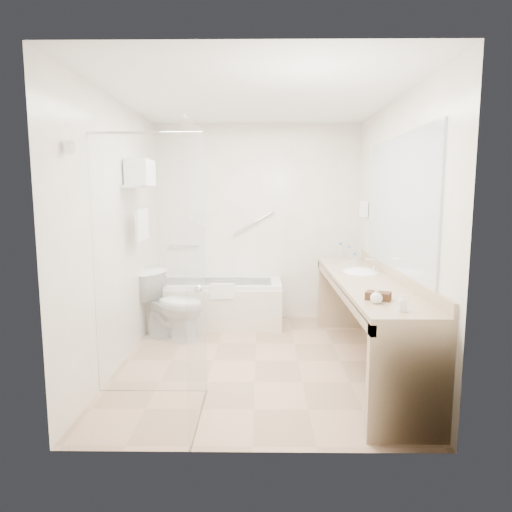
{
  "coord_description": "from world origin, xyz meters",
  "views": [
    {
      "loc": [
        0.06,
        -4.31,
        1.65
      ],
      "look_at": [
        0.0,
        0.3,
        1.0
      ],
      "focal_mm": 32.0,
      "sensor_mm": 36.0,
      "label": 1
    }
  ],
  "objects_px": {
    "toilet": "(172,305)",
    "amenity_basket": "(378,296)",
    "water_bottle_left": "(354,261)",
    "bathtub": "(217,303)",
    "vanity_counter": "(365,301)"
  },
  "relations": [
    {
      "from": "toilet",
      "to": "amenity_basket",
      "type": "height_order",
      "value": "amenity_basket"
    },
    {
      "from": "water_bottle_left",
      "to": "bathtub",
      "type": "bearing_deg",
      "value": 151.91
    },
    {
      "from": "water_bottle_left",
      "to": "amenity_basket",
      "type": "bearing_deg",
      "value": -94.2
    },
    {
      "from": "amenity_basket",
      "to": "water_bottle_left",
      "type": "relative_size",
      "value": 1.05
    },
    {
      "from": "toilet",
      "to": "water_bottle_left",
      "type": "relative_size",
      "value": 4.57
    },
    {
      "from": "amenity_basket",
      "to": "vanity_counter",
      "type": "bearing_deg",
      "value": 83.35
    },
    {
      "from": "bathtub",
      "to": "water_bottle_left",
      "type": "xyz_separation_m",
      "value": [
        1.53,
        -0.82,
        0.65
      ]
    },
    {
      "from": "toilet",
      "to": "amenity_basket",
      "type": "xyz_separation_m",
      "value": [
        1.88,
        -1.67,
        0.5
      ]
    },
    {
      "from": "toilet",
      "to": "water_bottle_left",
      "type": "height_order",
      "value": "water_bottle_left"
    },
    {
      "from": "bathtub",
      "to": "vanity_counter",
      "type": "bearing_deg",
      "value": -42.35
    },
    {
      "from": "bathtub",
      "to": "toilet",
      "type": "bearing_deg",
      "value": -129.87
    },
    {
      "from": "bathtub",
      "to": "toilet",
      "type": "xyz_separation_m",
      "value": [
        -0.45,
        -0.54,
        0.1
      ]
    },
    {
      "from": "vanity_counter",
      "to": "amenity_basket",
      "type": "distance_m",
      "value": 0.86
    },
    {
      "from": "bathtub",
      "to": "vanity_counter",
      "type": "height_order",
      "value": "vanity_counter"
    },
    {
      "from": "bathtub",
      "to": "water_bottle_left",
      "type": "relative_size",
      "value": 9.5
    }
  ]
}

